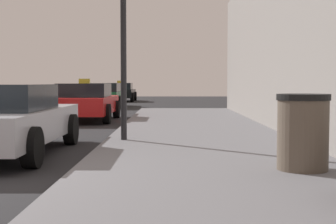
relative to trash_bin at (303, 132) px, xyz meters
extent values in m
cube|color=slate|center=(-1.08, -0.24, -0.58)|extent=(4.00, 32.00, 0.15)
cylinder|color=brown|center=(0.00, 0.00, -0.04)|extent=(0.67, 0.67, 0.92)
cylinder|color=black|center=(0.00, 0.00, 0.46)|extent=(0.70, 0.70, 0.08)
cylinder|color=black|center=(-2.69, 3.43, 1.40)|extent=(0.12, 0.12, 3.82)
cube|color=#B7B7BF|center=(-4.74, 2.38, -0.11)|extent=(1.79, 4.54, 0.55)
cube|color=black|center=(-4.74, 2.16, 0.39)|extent=(1.57, 2.04, 0.45)
cylinder|color=black|center=(-3.85, 3.84, -0.34)|extent=(0.22, 0.64, 0.64)
cylinder|color=black|center=(-3.85, 0.93, -0.34)|extent=(0.22, 0.64, 0.64)
cube|color=red|center=(-4.66, 10.37, -0.11)|extent=(1.79, 4.26, 0.55)
cube|color=black|center=(-4.66, 10.15, 0.39)|extent=(1.58, 1.92, 0.45)
cube|color=yellow|center=(-4.66, 10.15, 0.69)|extent=(0.36, 0.14, 0.16)
cylinder|color=black|center=(-5.55, 11.73, -0.34)|extent=(0.22, 0.64, 0.64)
cylinder|color=black|center=(-3.76, 11.73, -0.34)|extent=(0.22, 0.64, 0.64)
cylinder|color=black|center=(-5.55, 9.00, -0.34)|extent=(0.22, 0.64, 0.64)
cylinder|color=black|center=(-3.76, 9.00, -0.34)|extent=(0.22, 0.64, 0.64)
cube|color=#196638|center=(-5.26, 19.66, -0.11)|extent=(1.76, 4.46, 0.55)
cube|color=black|center=(-5.26, 19.44, 0.39)|extent=(1.55, 2.01, 0.45)
cylinder|color=black|center=(-6.14, 21.09, -0.34)|extent=(0.22, 0.64, 0.64)
cylinder|color=black|center=(-4.38, 21.09, -0.34)|extent=(0.22, 0.64, 0.64)
cylinder|color=black|center=(-6.14, 18.24, -0.34)|extent=(0.22, 0.64, 0.64)
cylinder|color=black|center=(-4.38, 18.24, -0.34)|extent=(0.22, 0.64, 0.64)
cube|color=black|center=(-5.27, 27.79, -0.11)|extent=(1.85, 4.03, 0.55)
cube|color=black|center=(-5.27, 27.59, 0.39)|extent=(1.62, 1.81, 0.45)
cube|color=yellow|center=(-5.27, 27.59, 0.69)|extent=(0.36, 0.14, 0.16)
cylinder|color=black|center=(-6.19, 29.08, -0.34)|extent=(0.22, 0.64, 0.64)
cylinder|color=black|center=(-4.34, 29.08, -0.34)|extent=(0.22, 0.64, 0.64)
cylinder|color=black|center=(-6.19, 26.50, -0.34)|extent=(0.22, 0.64, 0.64)
cylinder|color=black|center=(-4.34, 26.50, -0.34)|extent=(0.22, 0.64, 0.64)
camera|label=1|loc=(-1.74, -6.53, 0.65)|focal=53.11mm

